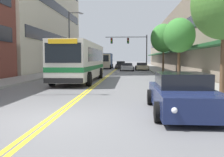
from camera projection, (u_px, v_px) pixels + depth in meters
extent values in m
plane|color=slate|center=(116.00, 69.00, 44.64)|extent=(240.00, 240.00, 0.00)
cube|color=gray|center=(77.00, 69.00, 45.14)|extent=(3.17, 106.00, 0.15)
cube|color=gray|center=(156.00, 69.00, 44.13)|extent=(3.17, 106.00, 0.15)
cube|color=yellow|center=(116.00, 69.00, 44.65)|extent=(0.14, 106.00, 0.01)
cube|color=yellow|center=(117.00, 69.00, 44.63)|extent=(0.14, 106.00, 0.01)
cube|color=black|center=(60.00, 40.00, 40.59)|extent=(0.08, 27.51, 1.40)
cube|color=black|center=(60.00, 9.00, 40.20)|extent=(0.08, 27.51, 1.40)
cube|color=gray|center=(190.00, 43.00, 43.36)|extent=(8.00, 68.00, 9.20)
cube|color=#1E4C28|center=(164.00, 53.00, 43.81)|extent=(1.10, 61.20, 0.24)
cube|color=black|center=(167.00, 37.00, 43.56)|extent=(0.08, 61.20, 1.40)
cube|color=silver|center=(81.00, 60.00, 20.71)|extent=(2.49, 11.16, 2.76)
cube|color=#196B33|center=(81.00, 67.00, 20.75)|extent=(2.51, 11.18, 0.32)
cube|color=black|center=(82.00, 55.00, 21.23)|extent=(2.52, 8.71, 0.99)
cube|color=black|center=(63.00, 53.00, 15.10)|extent=(2.24, 0.04, 1.22)
cube|color=yellow|center=(63.00, 41.00, 15.03)|extent=(1.79, 0.06, 0.28)
cube|color=black|center=(63.00, 81.00, 15.21)|extent=(2.44, 0.08, 0.32)
cylinder|color=black|center=(52.00, 79.00, 17.12)|extent=(0.30, 1.00, 1.00)
cylinder|color=black|center=(89.00, 79.00, 16.94)|extent=(0.30, 1.00, 1.00)
cylinder|color=black|center=(74.00, 73.00, 23.95)|extent=(0.30, 1.00, 1.00)
cylinder|color=black|center=(101.00, 73.00, 23.77)|extent=(0.30, 1.00, 1.00)
cube|color=#475675|center=(79.00, 69.00, 33.33)|extent=(1.87, 4.07, 0.68)
cube|color=black|center=(80.00, 64.00, 33.45)|extent=(1.61, 1.79, 0.52)
cylinder|color=black|center=(70.00, 71.00, 32.16)|extent=(0.22, 0.69, 0.69)
cylinder|color=black|center=(85.00, 71.00, 32.02)|extent=(0.22, 0.69, 0.69)
cylinder|color=black|center=(74.00, 70.00, 34.67)|extent=(0.22, 0.69, 0.69)
cylinder|color=black|center=(88.00, 70.00, 34.53)|extent=(0.22, 0.69, 0.69)
sphere|color=silver|center=(71.00, 69.00, 31.33)|extent=(0.16, 0.16, 0.16)
sphere|color=silver|center=(81.00, 69.00, 31.24)|extent=(0.16, 0.16, 0.16)
cube|color=red|center=(78.00, 68.00, 35.41)|extent=(0.18, 0.04, 0.10)
cube|color=red|center=(87.00, 68.00, 35.31)|extent=(0.18, 0.04, 0.10)
cube|color=#19234C|center=(182.00, 98.00, 8.64)|extent=(1.91, 4.63, 0.69)
cube|color=black|center=(181.00, 80.00, 8.78)|extent=(1.64, 2.04, 0.51)
cylinder|color=black|center=(158.00, 112.00, 7.30)|extent=(0.22, 0.62, 0.62)
cylinder|color=black|center=(150.00, 97.00, 10.16)|extent=(0.22, 0.62, 0.62)
cylinder|color=black|center=(199.00, 98.00, 10.02)|extent=(0.22, 0.62, 0.62)
sphere|color=silver|center=(174.00, 110.00, 6.37)|extent=(0.16, 0.16, 0.16)
cube|color=red|center=(155.00, 89.00, 11.00)|extent=(0.18, 0.04, 0.10)
cube|color=red|center=(187.00, 89.00, 10.91)|extent=(0.18, 0.04, 0.10)
cube|color=#BCAD89|center=(142.00, 67.00, 41.15)|extent=(1.90, 4.79, 0.61)
cube|color=black|center=(142.00, 64.00, 41.30)|extent=(1.64, 2.11, 0.43)
cylinder|color=black|center=(136.00, 68.00, 39.75)|extent=(0.22, 0.68, 0.68)
cylinder|color=black|center=(148.00, 68.00, 39.61)|extent=(0.22, 0.68, 0.68)
cylinder|color=black|center=(136.00, 68.00, 42.71)|extent=(0.22, 0.68, 0.68)
cylinder|color=black|center=(147.00, 68.00, 42.57)|extent=(0.22, 0.68, 0.68)
sphere|color=silver|center=(138.00, 67.00, 38.79)|extent=(0.16, 0.16, 0.16)
sphere|color=silver|center=(147.00, 67.00, 38.70)|extent=(0.16, 0.16, 0.16)
cube|color=red|center=(137.00, 66.00, 43.59)|extent=(0.18, 0.04, 0.10)
cube|color=red|center=(145.00, 66.00, 43.49)|extent=(0.18, 0.04, 0.10)
cube|color=#B7B7BC|center=(127.00, 68.00, 39.53)|extent=(1.86, 4.49, 0.64)
cube|color=black|center=(127.00, 64.00, 39.67)|extent=(1.60, 1.98, 0.40)
cylinder|color=black|center=(121.00, 69.00, 38.23)|extent=(0.22, 0.61, 0.61)
cylinder|color=black|center=(133.00, 69.00, 38.09)|extent=(0.22, 0.61, 0.61)
cylinder|color=black|center=(121.00, 68.00, 41.00)|extent=(0.22, 0.61, 0.61)
cylinder|color=black|center=(133.00, 68.00, 40.86)|extent=(0.22, 0.61, 0.61)
sphere|color=silver|center=(123.00, 68.00, 37.32)|extent=(0.16, 0.16, 0.16)
sphere|color=silver|center=(131.00, 68.00, 37.23)|extent=(0.16, 0.16, 0.16)
cube|color=red|center=(123.00, 67.00, 41.82)|extent=(0.18, 0.04, 0.10)
cube|color=red|center=(131.00, 67.00, 41.73)|extent=(0.18, 0.04, 0.10)
cube|color=#232328|center=(121.00, 66.00, 46.92)|extent=(1.73, 4.65, 0.72)
cube|color=black|center=(121.00, 63.00, 47.05)|extent=(1.49, 2.05, 0.51)
cylinder|color=black|center=(116.00, 67.00, 45.56)|extent=(0.22, 0.67, 0.67)
cylinder|color=black|center=(125.00, 67.00, 45.43)|extent=(0.22, 0.67, 0.67)
cylinder|color=black|center=(117.00, 67.00, 48.43)|extent=(0.22, 0.67, 0.67)
cylinder|color=black|center=(126.00, 67.00, 48.30)|extent=(0.22, 0.67, 0.67)
sphere|color=silver|center=(117.00, 66.00, 44.62)|extent=(0.16, 0.16, 0.16)
sphere|color=silver|center=(124.00, 66.00, 44.54)|extent=(0.16, 0.16, 0.16)
cube|color=red|center=(118.00, 65.00, 49.28)|extent=(0.18, 0.04, 0.10)
cube|color=red|center=(124.00, 65.00, 49.19)|extent=(0.18, 0.04, 0.10)
cube|color=beige|center=(103.00, 61.00, 44.76)|extent=(2.47, 2.05, 2.50)
cube|color=black|center=(103.00, 58.00, 43.68)|extent=(2.10, 0.04, 1.10)
cube|color=#335699|center=(105.00, 60.00, 48.14)|extent=(2.52, 4.78, 2.62)
cylinder|color=black|center=(96.00, 67.00, 44.93)|extent=(0.28, 0.84, 0.84)
cylinder|color=black|center=(110.00, 67.00, 44.75)|extent=(0.28, 0.84, 0.84)
cylinder|color=black|center=(100.00, 66.00, 49.75)|extent=(0.28, 0.84, 0.84)
cylinder|color=black|center=(112.00, 66.00, 49.57)|extent=(0.28, 0.84, 0.84)
cylinder|color=#47474C|center=(147.00, 53.00, 41.17)|extent=(0.18, 0.18, 5.80)
cylinder|color=#47474C|center=(126.00, 37.00, 41.22)|extent=(6.84, 0.11, 0.11)
cube|color=black|center=(128.00, 41.00, 41.24)|extent=(0.34, 0.26, 0.92)
sphere|color=red|center=(128.00, 39.00, 41.06)|extent=(0.18, 0.18, 0.18)
sphere|color=yellow|center=(128.00, 41.00, 41.08)|extent=(0.18, 0.18, 0.18)
sphere|color=green|center=(128.00, 42.00, 41.10)|extent=(0.18, 0.18, 0.18)
cylinder|color=black|center=(128.00, 37.00, 41.20)|extent=(0.02, 0.02, 0.14)
cube|color=black|center=(112.00, 41.00, 41.44)|extent=(0.34, 0.26, 0.92)
sphere|color=red|center=(112.00, 39.00, 41.25)|extent=(0.18, 0.18, 0.18)
sphere|color=yellow|center=(112.00, 41.00, 41.28)|extent=(0.18, 0.18, 0.18)
sphere|color=green|center=(112.00, 42.00, 41.30)|extent=(0.18, 0.18, 0.18)
cylinder|color=black|center=(112.00, 38.00, 41.39)|extent=(0.02, 0.02, 0.14)
cylinder|color=#47474C|center=(69.00, 43.00, 31.84)|extent=(0.16, 0.16, 7.83)
cylinder|color=#47474C|center=(75.00, 13.00, 31.49)|extent=(1.60, 0.10, 0.10)
ellipsoid|color=#B2B2B7|center=(81.00, 13.00, 31.44)|extent=(0.56, 0.28, 0.20)
cylinder|color=brown|center=(223.00, 64.00, 11.47)|extent=(0.22, 0.22, 2.96)
cylinder|color=brown|center=(179.00, 64.00, 20.99)|extent=(0.24, 0.24, 2.56)
ellipsoid|color=#387F33|center=(179.00, 35.00, 20.80)|extent=(2.62, 2.62, 2.88)
cylinder|color=brown|center=(163.00, 60.00, 33.05)|extent=(0.26, 0.26, 3.00)
ellipsoid|color=#387F33|center=(164.00, 38.00, 32.82)|extent=(3.40, 3.40, 3.75)
cylinder|color=red|center=(192.00, 83.00, 14.06)|extent=(0.26, 0.26, 0.76)
sphere|color=red|center=(192.00, 75.00, 14.03)|extent=(0.23, 0.23, 0.23)
cylinder|color=red|center=(189.00, 81.00, 14.07)|extent=(0.08, 0.12, 0.12)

